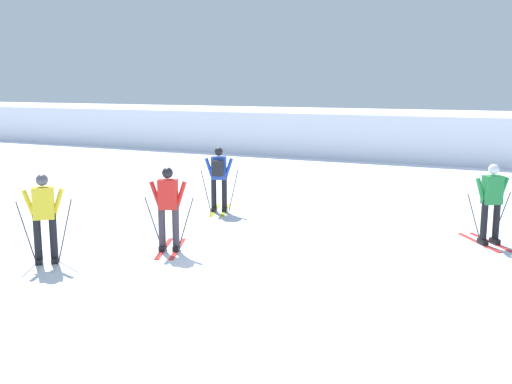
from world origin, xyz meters
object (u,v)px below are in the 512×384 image
skier_yellow (44,216)px  skier_red (168,207)px  skier_green (491,202)px  skier_blue (219,176)px

skier_yellow → skier_red: (1.57, 1.75, -0.00)m
skier_green → skier_red: same height
skier_yellow → skier_blue: bearing=83.5°
skier_blue → skier_yellow: size_ratio=1.00×
skier_blue → skier_red: 3.85m
skier_green → skier_red: (-5.76, -3.36, 0.00)m
skier_blue → skier_green: size_ratio=1.00×
skier_yellow → skier_red: bearing=48.0°
skier_green → skier_yellow: same height
skier_blue → skier_green: bearing=-3.1°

